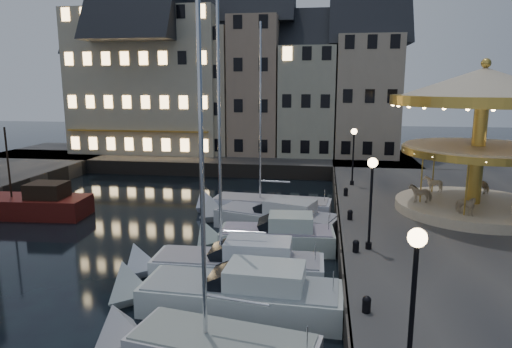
% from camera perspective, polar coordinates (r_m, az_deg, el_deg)
% --- Properties ---
extents(ground, '(160.00, 160.00, 0.00)m').
position_cam_1_polar(ground, '(21.55, -5.95, -12.43)').
color(ground, black).
rests_on(ground, ground).
extents(quay_east, '(16.00, 56.00, 1.30)m').
position_cam_1_polar(quay_east, '(27.80, 27.06, -6.73)').
color(quay_east, '#474442').
rests_on(quay_east, ground).
extents(quay_north, '(44.00, 12.00, 1.30)m').
position_cam_1_polar(quay_north, '(49.52, -6.87, 1.83)').
color(quay_north, '#474442').
rests_on(quay_north, ground).
extents(quaywall_e, '(0.15, 44.00, 1.30)m').
position_cam_1_polar(quaywall_e, '(26.34, 10.23, -6.60)').
color(quaywall_e, '#47423A').
rests_on(quaywall_e, ground).
extents(quaywall_n, '(48.00, 0.15, 1.30)m').
position_cam_1_polar(quaywall_n, '(43.30, -6.41, 0.50)').
color(quaywall_n, '#47423A').
rests_on(quaywall_n, ground).
extents(streetlamp_a, '(0.44, 0.44, 4.17)m').
position_cam_1_polar(streetlamp_a, '(11.29, 19.12, -13.47)').
color(streetlamp_a, black).
rests_on(streetlamp_a, quay_east).
extents(streetlamp_b, '(0.44, 0.44, 4.17)m').
position_cam_1_polar(streetlamp_b, '(20.72, 14.22, -1.98)').
color(streetlamp_b, black).
rests_on(streetlamp_b, quay_east).
extents(streetlamp_c, '(0.44, 0.44, 4.17)m').
position_cam_1_polar(streetlamp_c, '(33.98, 12.08, 3.15)').
color(streetlamp_c, black).
rests_on(streetlamp_c, quay_east).
extents(bollard_a, '(0.30, 0.30, 0.57)m').
position_cam_1_polar(bollard_a, '(15.81, 13.66, -15.46)').
color(bollard_a, black).
rests_on(bollard_a, quay_east).
extents(bollard_b, '(0.30, 0.30, 0.57)m').
position_cam_1_polar(bollard_b, '(20.87, 12.37, -8.72)').
color(bollard_b, black).
rests_on(bollard_b, quay_east).
extents(bollard_c, '(0.30, 0.30, 0.57)m').
position_cam_1_polar(bollard_c, '(25.62, 11.67, -4.94)').
color(bollard_c, black).
rests_on(bollard_c, quay_east).
extents(bollard_d, '(0.30, 0.30, 0.57)m').
position_cam_1_polar(bollard_d, '(30.94, 11.16, -2.14)').
color(bollard_d, black).
rests_on(bollard_d, quay_east).
extents(townhouse_na, '(5.50, 8.00, 12.80)m').
position_cam_1_polar(townhouse_na, '(54.92, -18.29, 9.74)').
color(townhouse_na, gray).
rests_on(townhouse_na, quay_north).
extents(townhouse_nb, '(6.16, 8.00, 13.80)m').
position_cam_1_polar(townhouse_nb, '(52.70, -12.94, 10.52)').
color(townhouse_nb, slate).
rests_on(townhouse_nb, quay_north).
extents(townhouse_nc, '(6.82, 8.00, 14.80)m').
position_cam_1_polar(townhouse_nc, '(50.81, -6.47, 11.28)').
color(townhouse_nc, tan).
rests_on(townhouse_nc, quay_north).
extents(townhouse_nd, '(5.50, 8.00, 15.80)m').
position_cam_1_polar(townhouse_nd, '(49.65, 0.08, 11.93)').
color(townhouse_nd, gray).
rests_on(townhouse_nd, quay_north).
extents(townhouse_ne, '(6.16, 8.00, 12.80)m').
position_cam_1_polar(townhouse_ne, '(49.14, 6.48, 10.12)').
color(townhouse_ne, '#AAA88F').
rests_on(townhouse_ne, quay_north).
extents(townhouse_nf, '(6.82, 8.00, 13.80)m').
position_cam_1_polar(townhouse_nf, '(49.27, 13.65, 10.47)').
color(townhouse_nf, tan).
rests_on(townhouse_nf, quay_north).
extents(hotel_corner, '(17.60, 9.00, 16.80)m').
position_cam_1_polar(hotel_corner, '(52.69, -12.96, 12.16)').
color(hotel_corner, '#BDB59A').
rests_on(hotel_corner, quay_north).
extents(motorboat_b, '(8.73, 2.87, 2.15)m').
position_cam_1_polar(motorboat_b, '(18.12, -3.11, -14.92)').
color(motorboat_b, silver).
rests_on(motorboat_b, ground).
extents(motorboat_c, '(8.57, 2.34, 11.39)m').
position_cam_1_polar(motorboat_c, '(20.64, -3.39, -11.44)').
color(motorboat_c, silver).
rests_on(motorboat_c, ground).
extents(motorboat_d, '(7.06, 2.71, 2.15)m').
position_cam_1_polar(motorboat_d, '(24.28, 1.63, -8.00)').
color(motorboat_d, silver).
rests_on(motorboat_d, ground).
extents(motorboat_e, '(8.36, 4.77, 2.15)m').
position_cam_1_polar(motorboat_e, '(27.57, 1.80, -5.63)').
color(motorboat_e, silver).
rests_on(motorboat_e, ground).
extents(motorboat_f, '(8.90, 2.97, 11.77)m').
position_cam_1_polar(motorboat_f, '(30.64, 0.88, -4.13)').
color(motorboat_f, silver).
rests_on(motorboat_f, ground).
extents(red_fishing_boat, '(8.18, 3.29, 6.10)m').
position_cam_1_polar(red_fishing_boat, '(33.76, -26.45, -3.57)').
color(red_fishing_boat, '#561410').
rests_on(red_fishing_boat, ground).
extents(carousel, '(9.95, 9.95, 8.71)m').
position_cam_1_polar(carousel, '(28.65, 26.37, 6.87)').
color(carousel, beige).
rests_on(carousel, quay_east).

